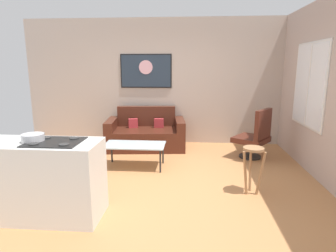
{
  "coord_description": "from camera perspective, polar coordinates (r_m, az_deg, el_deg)",
  "views": [
    {
      "loc": [
        0.6,
        -4.12,
        1.77
      ],
      "look_at": [
        0.2,
        0.9,
        0.7
      ],
      "focal_mm": 30.58,
      "sensor_mm": 36.0,
      "label": 1
    }
  ],
  "objects": [
    {
      "name": "ground",
      "position": [
        4.53,
        -3.53,
        -11.29
      ],
      "size": [
        6.4,
        6.4,
        0.04
      ],
      "primitive_type": "cube",
      "color": "#BA7D4B"
    },
    {
      "name": "back_wall",
      "position": [
        6.58,
        -0.71,
        8.76
      ],
      "size": [
        6.4,
        0.05,
        2.8
      ],
      "primitive_type": "cube",
      "color": "#B9A699",
      "rests_on": "ground"
    },
    {
      "name": "right_wall",
      "position": [
        4.87,
        29.24,
        6.14
      ],
      "size": [
        0.05,
        6.4,
        2.8
      ],
      "primitive_type": "cube",
      "color": "#B9A499",
      "rests_on": "ground"
    },
    {
      "name": "couch",
      "position": [
        6.26,
        -4.43,
        -1.72
      ],
      "size": [
        1.74,
        1.07,
        0.87
      ],
      "color": "#481F14",
      "rests_on": "ground"
    },
    {
      "name": "coffee_table",
      "position": [
        5.06,
        -6.7,
        -4.0
      ],
      "size": [
        1.06,
        0.56,
        0.42
      ],
      "color": "silver",
      "rests_on": "ground"
    },
    {
      "name": "armchair",
      "position": [
        5.72,
        17.03,
        -1.84
      ],
      "size": [
        0.81,
        0.82,
        0.97
      ],
      "color": "black",
      "rests_on": "ground"
    },
    {
      "name": "bar_stool",
      "position": [
        4.14,
        16.56,
        -6.42
      ],
      "size": [
        0.33,
        0.32,
        0.67
      ],
      "color": "#A0734C",
      "rests_on": "ground"
    },
    {
      "name": "kitchen_counter",
      "position": [
        3.75,
        -24.95,
        -9.63
      ],
      "size": [
        1.55,
        0.61,
        0.94
      ],
      "color": "silver",
      "rests_on": "ground"
    },
    {
      "name": "mixing_bowl",
      "position": [
        3.6,
        -25.33,
        -2.17
      ],
      "size": [
        0.25,
        0.25,
        0.09
      ],
      "color": "silver",
      "rests_on": "kitchen_counter"
    },
    {
      "name": "wall_painting",
      "position": [
        6.58,
        -4.42,
        10.88
      ],
      "size": [
        1.16,
        0.03,
        0.75
      ],
      "color": "black"
    },
    {
      "name": "window",
      "position": [
        5.41,
        26.3,
        7.31
      ],
      "size": [
        0.03,
        1.28,
        1.42
      ],
      "color": "silver"
    }
  ]
}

